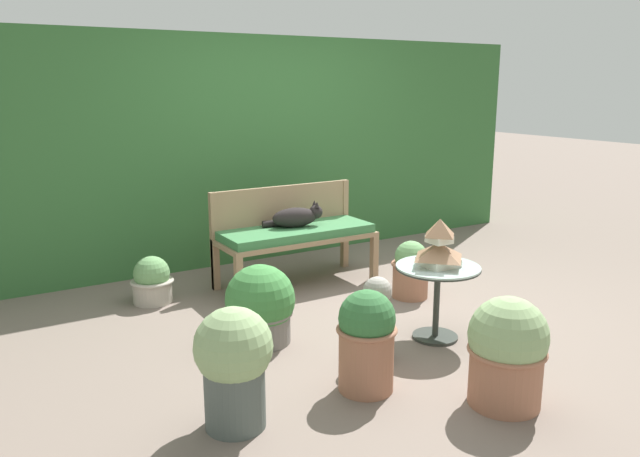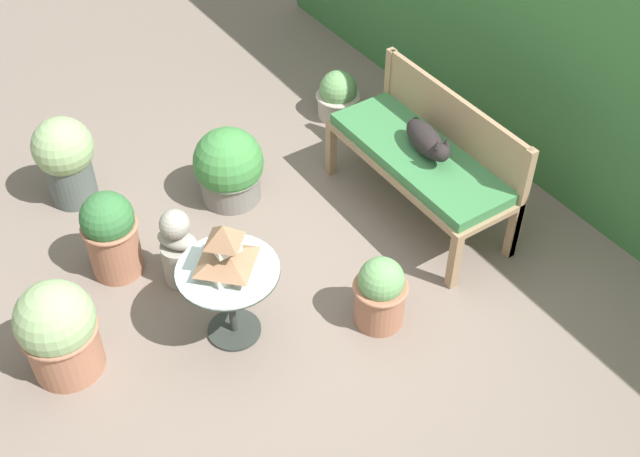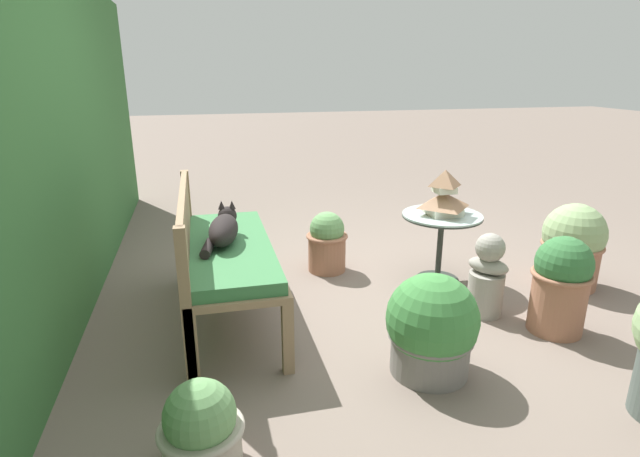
# 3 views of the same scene
# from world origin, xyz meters

# --- Properties ---
(ground) EXTENTS (30.00, 30.00, 0.00)m
(ground) POSITION_xyz_m (0.00, 0.00, 0.00)
(ground) COLOR #75665B
(foliage_hedge_back) EXTENTS (6.40, 0.99, 2.24)m
(foliage_hedge_back) POSITION_xyz_m (0.00, 2.42, 1.12)
(foliage_hedge_back) COLOR #336633
(foliage_hedge_back) RESTS_ON ground
(garden_bench) EXTENTS (1.42, 0.56, 0.53)m
(garden_bench) POSITION_xyz_m (-0.22, 1.00, 0.45)
(garden_bench) COLOR #937556
(garden_bench) RESTS_ON ground
(bench_backrest) EXTENTS (1.42, 0.06, 0.87)m
(bench_backrest) POSITION_xyz_m (-0.22, 1.26, 0.63)
(bench_backrest) COLOR #937556
(bench_backrest) RESTS_ON ground
(cat) EXTENTS (0.52, 0.28, 0.22)m
(cat) POSITION_xyz_m (-0.20, 1.03, 0.62)
(cat) COLOR black
(cat) RESTS_ON garden_bench
(patio_table) EXTENTS (0.59, 0.59, 0.54)m
(patio_table) POSITION_xyz_m (0.03, -0.58, 0.42)
(patio_table) COLOR #2D332D
(patio_table) RESTS_ON ground
(pagoda_birdhouse) EXTENTS (0.31, 0.31, 0.34)m
(pagoda_birdhouse) POSITION_xyz_m (0.03, -0.58, 0.68)
(pagoda_birdhouse) COLOR silver
(pagoda_birdhouse) RESTS_ON patio_table
(garden_bust) EXTENTS (0.30, 0.28, 0.57)m
(garden_bust) POSITION_xyz_m (-0.54, -0.64, 0.26)
(garden_bust) COLOR gray
(garden_bust) RESTS_ON ground
(potted_plant_hedge_corner) EXTENTS (0.42, 0.42, 0.66)m
(potted_plant_hedge_corner) POSITION_xyz_m (-1.67, -0.92, 0.36)
(potted_plant_hedge_corner) COLOR #4C5651
(potted_plant_hedge_corner) RESTS_ON ground
(potted_plant_path_edge) EXTENTS (0.44, 0.44, 0.64)m
(potted_plant_path_edge) POSITION_xyz_m (-0.27, -1.50, 0.32)
(potted_plant_path_edge) COLOR #9E664C
(potted_plant_path_edge) RESTS_ON ground
(potted_plant_patio_mid) EXTENTS (0.36, 0.36, 0.39)m
(potted_plant_patio_mid) POSITION_xyz_m (-1.47, 1.21, 0.18)
(potted_plant_patio_mid) COLOR #ADA393
(potted_plant_patio_mid) RESTS_ON ground
(potted_plant_table_far) EXTENTS (0.49, 0.49, 0.56)m
(potted_plant_table_far) POSITION_xyz_m (-1.07, 0.01, 0.26)
(potted_plant_table_far) COLOR slate
(potted_plant_table_far) RESTS_ON ground
(potted_plant_table_near) EXTENTS (0.36, 0.36, 0.62)m
(potted_plant_table_near) POSITION_xyz_m (-0.84, -0.95, 0.32)
(potted_plant_table_near) COLOR #9E664C
(potted_plant_table_near) RESTS_ON ground
(potted_plant_bench_left) EXTENTS (0.34, 0.34, 0.49)m
(potted_plant_bench_left) POSITION_xyz_m (0.44, 0.20, 0.24)
(potted_plant_bench_left) COLOR #9E664C
(potted_plant_bench_left) RESTS_ON ground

